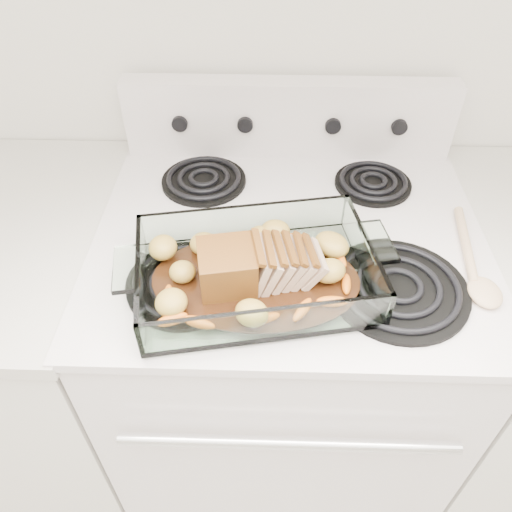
{
  "coord_description": "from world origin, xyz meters",
  "views": [
    {
      "loc": [
        -0.05,
        0.89,
        1.59
      ],
      "look_at": [
        -0.06,
        1.52,
        0.99
      ],
      "focal_mm": 35.0,
      "sensor_mm": 36.0,
      "label": 1
    }
  ],
  "objects_px": {
    "electric_range": "(281,359)",
    "counter_left": "(35,357)",
    "pork_roast": "(248,265)",
    "baking_dish": "(256,275)"
  },
  "relations": [
    {
      "from": "electric_range",
      "to": "counter_left",
      "type": "distance_m",
      "value": 0.67
    },
    {
      "from": "electric_range",
      "to": "counter_left",
      "type": "bearing_deg",
      "value": -179.9
    },
    {
      "from": "counter_left",
      "to": "pork_roast",
      "type": "distance_m",
      "value": 0.8
    },
    {
      "from": "electric_range",
      "to": "counter_left",
      "type": "xyz_separation_m",
      "value": [
        -0.67,
        -0.0,
        -0.02
      ]
    },
    {
      "from": "counter_left",
      "to": "baking_dish",
      "type": "height_order",
      "value": "baking_dish"
    },
    {
      "from": "electric_range",
      "to": "baking_dish",
      "type": "height_order",
      "value": "electric_range"
    },
    {
      "from": "electric_range",
      "to": "baking_dish",
      "type": "distance_m",
      "value": 0.51
    },
    {
      "from": "electric_range",
      "to": "baking_dish",
      "type": "xyz_separation_m",
      "value": [
        -0.06,
        -0.16,
        0.48
      ]
    },
    {
      "from": "baking_dish",
      "to": "counter_left",
      "type": "bearing_deg",
      "value": 154.74
    },
    {
      "from": "pork_roast",
      "to": "electric_range",
      "type": "bearing_deg",
      "value": 48.43
    }
  ]
}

